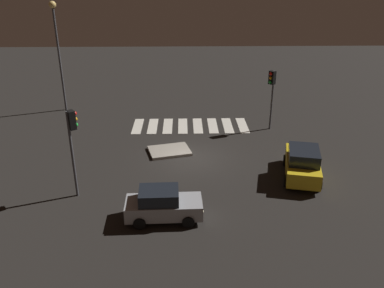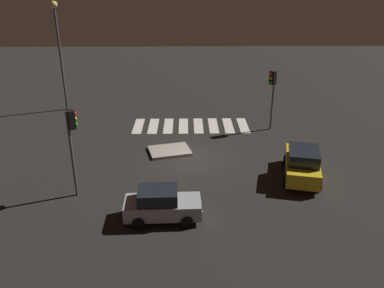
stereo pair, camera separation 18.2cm
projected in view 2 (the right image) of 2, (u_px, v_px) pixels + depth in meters
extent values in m
plane|color=black|center=(192.00, 158.00, 25.38)|extent=(80.00, 80.00, 0.00)
cube|color=gray|center=(170.00, 151.00, 26.22)|extent=(3.02, 2.55, 0.18)
cube|color=gold|center=(302.00, 166.00, 22.81)|extent=(2.69, 4.50, 0.86)
cube|color=black|center=(304.00, 155.00, 22.27)|extent=(2.08, 2.46, 0.70)
cylinder|color=black|center=(285.00, 161.00, 24.30)|extent=(0.39, 0.72, 0.68)
cylinder|color=black|center=(316.00, 163.00, 23.97)|extent=(0.39, 0.72, 0.68)
cylinder|color=black|center=(286.00, 181.00, 21.96)|extent=(0.39, 0.72, 0.68)
cylinder|color=black|center=(319.00, 184.00, 21.63)|extent=(0.39, 0.72, 0.68)
sphere|color=#F2EABF|center=(292.00, 150.00, 24.75)|extent=(0.23, 0.23, 0.23)
sphere|color=#F2EABF|center=(309.00, 152.00, 24.57)|extent=(0.23, 0.23, 0.23)
cube|color=#9EA0A5|center=(163.00, 207.00, 19.02)|extent=(3.68, 1.67, 0.74)
cube|color=black|center=(158.00, 195.00, 18.74)|extent=(1.90, 1.48, 0.60)
cylinder|color=black|center=(186.00, 204.00, 19.90)|extent=(0.59, 0.23, 0.59)
cylinder|color=black|center=(187.00, 222.00, 18.50)|extent=(0.59, 0.23, 0.59)
cylinder|color=black|center=(141.00, 205.00, 19.81)|extent=(0.59, 0.23, 0.59)
cylinder|color=black|center=(138.00, 223.00, 18.41)|extent=(0.59, 0.23, 0.59)
sphere|color=#F2EABF|center=(199.00, 202.00, 19.49)|extent=(0.20, 0.20, 0.20)
sphere|color=#F2EABF|center=(201.00, 211.00, 18.70)|extent=(0.20, 0.20, 0.20)
cylinder|color=#47474C|center=(272.00, 101.00, 29.16)|extent=(0.14, 0.14, 4.44)
cube|color=black|center=(273.00, 78.00, 28.35)|extent=(0.53, 0.54, 0.96)
sphere|color=red|center=(271.00, 74.00, 28.11)|extent=(0.22, 0.22, 0.22)
sphere|color=orange|center=(271.00, 78.00, 28.23)|extent=(0.22, 0.22, 0.22)
sphere|color=green|center=(271.00, 82.00, 28.35)|extent=(0.22, 0.22, 0.22)
cylinder|color=#47474C|center=(72.00, 155.00, 20.34)|extent=(0.14, 0.14, 4.71)
cube|color=black|center=(71.00, 120.00, 19.68)|extent=(0.52, 0.54, 0.96)
sphere|color=red|center=(74.00, 113.00, 19.66)|extent=(0.22, 0.22, 0.22)
sphere|color=orange|center=(75.00, 119.00, 19.79)|extent=(0.22, 0.22, 0.22)
sphere|color=green|center=(76.00, 124.00, 19.91)|extent=(0.22, 0.22, 0.22)
cylinder|color=#47474C|center=(61.00, 61.00, 32.56)|extent=(0.18, 0.18, 8.35)
sphere|color=#F9D172|center=(54.00, 5.00, 30.80)|extent=(0.56, 0.56, 0.56)
cube|color=silver|center=(243.00, 126.00, 30.67)|extent=(0.70, 3.20, 0.02)
cube|color=silver|center=(228.00, 126.00, 30.65)|extent=(0.70, 3.20, 0.02)
cube|color=silver|center=(213.00, 126.00, 30.64)|extent=(0.70, 3.20, 0.02)
cube|color=silver|center=(198.00, 126.00, 30.62)|extent=(0.70, 3.20, 0.02)
cube|color=silver|center=(183.00, 126.00, 30.61)|extent=(0.70, 3.20, 0.02)
cube|color=silver|center=(168.00, 126.00, 30.59)|extent=(0.70, 3.20, 0.02)
cube|color=silver|center=(153.00, 126.00, 30.57)|extent=(0.70, 3.20, 0.02)
cube|color=silver|center=(138.00, 126.00, 30.56)|extent=(0.70, 3.20, 0.02)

